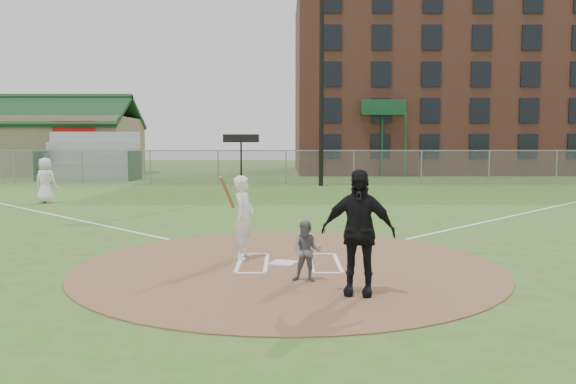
{
  "coord_description": "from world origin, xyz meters",
  "views": [
    {
      "loc": [
        -0.08,
        -11.03,
        2.44
      ],
      "look_at": [
        0.0,
        2.0,
        1.3
      ],
      "focal_mm": 35.0,
      "sensor_mm": 36.0,
      "label": 1
    }
  ],
  "objects_px": {
    "home_plate": "(283,263)",
    "ondeck_player": "(46,180)",
    "catcher": "(307,251)",
    "umpire": "(358,232)",
    "batter_at_plate": "(244,217)"
  },
  "relations": [
    {
      "from": "catcher",
      "to": "batter_at_plate",
      "type": "height_order",
      "value": "batter_at_plate"
    },
    {
      "from": "umpire",
      "to": "batter_at_plate",
      "type": "height_order",
      "value": "umpire"
    },
    {
      "from": "catcher",
      "to": "batter_at_plate",
      "type": "bearing_deg",
      "value": 134.31
    },
    {
      "from": "batter_at_plate",
      "to": "umpire",
      "type": "bearing_deg",
      "value": -54.3
    },
    {
      "from": "catcher",
      "to": "batter_at_plate",
      "type": "distance_m",
      "value": 2.37
    },
    {
      "from": "home_plate",
      "to": "ondeck_player",
      "type": "relative_size",
      "value": 0.26
    },
    {
      "from": "home_plate",
      "to": "umpire",
      "type": "bearing_deg",
      "value": -62.09
    },
    {
      "from": "catcher",
      "to": "ondeck_player",
      "type": "height_order",
      "value": "ondeck_player"
    },
    {
      "from": "home_plate",
      "to": "batter_at_plate",
      "type": "distance_m",
      "value": 1.32
    },
    {
      "from": "umpire",
      "to": "catcher",
      "type": "bearing_deg",
      "value": 146.19
    },
    {
      "from": "catcher",
      "to": "umpire",
      "type": "bearing_deg",
      "value": -34.97
    },
    {
      "from": "umpire",
      "to": "home_plate",
      "type": "bearing_deg",
      "value": 131.21
    },
    {
      "from": "catcher",
      "to": "ondeck_player",
      "type": "relative_size",
      "value": 0.58
    },
    {
      "from": "home_plate",
      "to": "batter_at_plate",
      "type": "xyz_separation_m",
      "value": [
        -0.83,
        0.56,
        0.86
      ]
    },
    {
      "from": "catcher",
      "to": "umpire",
      "type": "xyz_separation_m",
      "value": [
        0.78,
        -0.84,
        0.47
      ]
    }
  ]
}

